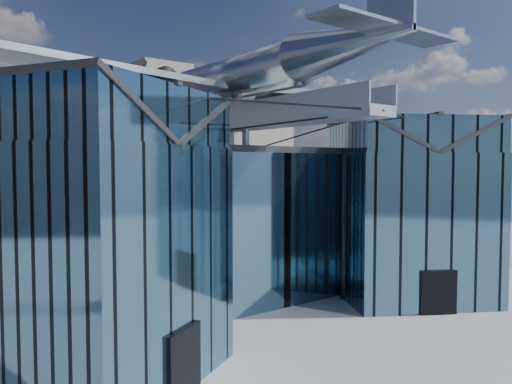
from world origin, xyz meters
TOP-DOWN VIEW (x-y plane):
  - ground_plane at (0.00, 0.00)m, footprint 120.00×120.00m
  - museum at (0.00, 5.82)m, footprint 32.88×24.50m
  - bg_towers at (1.45, 50.49)m, footprint 77.00×24.50m
  - tree_side_e at (27.02, 11.31)m, footprint 4.64×4.64m

SIDE VIEW (x-z plane):
  - ground_plane at x=0.00m, z-range 0.00..0.00m
  - tree_side_e at x=27.02m, z-range 1.04..6.91m
  - museum at x=0.00m, z-range -3.26..14.34m
  - bg_towers at x=1.45m, z-range -2.99..23.01m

